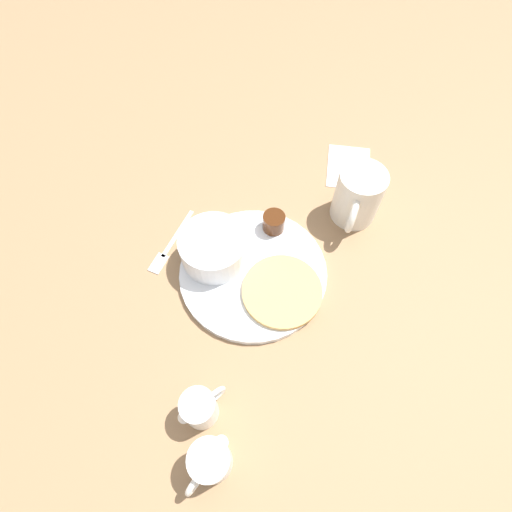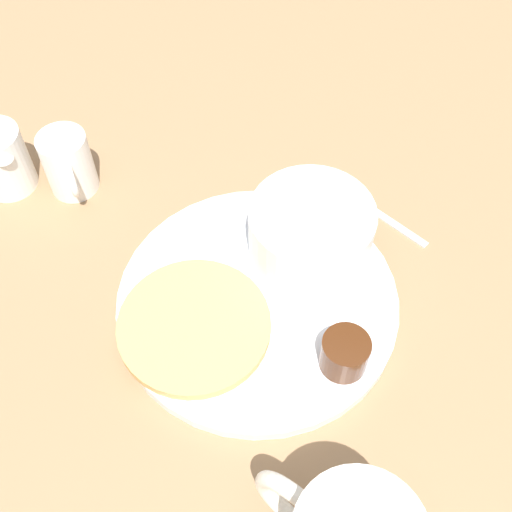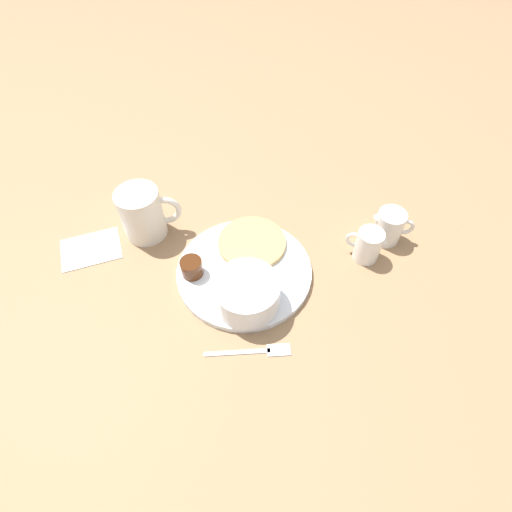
% 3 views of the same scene
% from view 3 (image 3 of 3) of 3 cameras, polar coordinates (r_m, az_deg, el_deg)
% --- Properties ---
extents(ground_plane, '(4.00, 4.00, 0.00)m').
position_cam_3_polar(ground_plane, '(0.71, -1.68, -2.47)').
color(ground_plane, '#93704C').
extents(plate, '(0.24, 0.24, 0.01)m').
position_cam_3_polar(plate, '(0.71, -1.69, -2.19)').
color(plate, white).
rests_on(plate, ground_plane).
extents(pancake_stack, '(0.13, 0.13, 0.01)m').
position_cam_3_polar(pancake_stack, '(0.74, -0.59, 1.94)').
color(pancake_stack, tan).
rests_on(pancake_stack, plate).
extents(bowl, '(0.11, 0.11, 0.05)m').
position_cam_3_polar(bowl, '(0.64, -1.33, -5.28)').
color(bowl, white).
rests_on(bowl, plate).
extents(syrup_cup, '(0.04, 0.04, 0.03)m').
position_cam_3_polar(syrup_cup, '(0.70, -9.18, -1.63)').
color(syrup_cup, '#47230F').
rests_on(syrup_cup, plate).
extents(butter_ramekin, '(0.04, 0.04, 0.04)m').
position_cam_3_polar(butter_ramekin, '(0.64, -2.43, -7.55)').
color(butter_ramekin, white).
rests_on(butter_ramekin, plate).
extents(coffee_mug, '(0.11, 0.08, 0.10)m').
position_cam_3_polar(coffee_mug, '(0.77, -15.81, 5.85)').
color(coffee_mug, silver).
rests_on(coffee_mug, ground_plane).
extents(creamer_pitcher_near, '(0.05, 0.06, 0.07)m').
position_cam_3_polar(creamer_pitcher_near, '(0.74, 15.68, 1.53)').
color(creamer_pitcher_near, white).
rests_on(creamer_pitcher_near, ground_plane).
extents(creamer_pitcher_far, '(0.06, 0.06, 0.07)m').
position_cam_3_polar(creamer_pitcher_far, '(0.78, 18.50, 4.04)').
color(creamer_pitcher_far, white).
rests_on(creamer_pitcher_far, ground_plane).
extents(fork, '(0.12, 0.08, 0.00)m').
position_cam_3_polar(fork, '(0.64, 0.31, -13.41)').
color(fork, silver).
rests_on(fork, ground_plane).
extents(napkin, '(0.12, 0.11, 0.00)m').
position_cam_3_polar(napkin, '(0.81, -22.53, 0.97)').
color(napkin, white).
rests_on(napkin, ground_plane).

